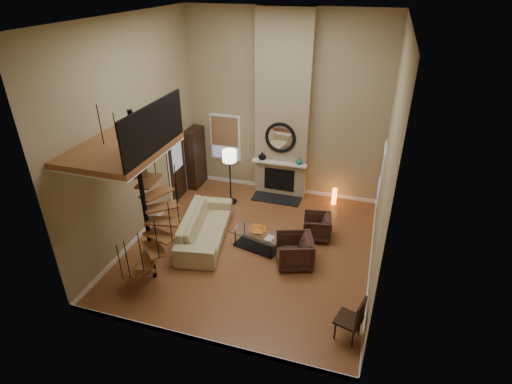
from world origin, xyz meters
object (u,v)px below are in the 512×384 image
(hutch, at_px, (195,158))
(armchair_near, at_px, (319,227))
(coffee_table, at_px, (257,238))
(floor_lamp, at_px, (230,160))
(side_chair, at_px, (353,318))
(armchair_far, at_px, (298,251))
(sofa, at_px, (205,226))
(accent_lamp, at_px, (334,196))

(hutch, xyz_separation_m, armchair_near, (4.42, -1.89, -0.60))
(coffee_table, xyz_separation_m, floor_lamp, (-1.45, 2.00, 1.13))
(coffee_table, bearing_deg, floor_lamp, 126.00)
(coffee_table, relative_size, side_chair, 1.39)
(hutch, height_order, side_chair, hutch)
(armchair_far, relative_size, coffee_table, 0.62)
(armchair_near, height_order, side_chair, side_chair)
(hutch, xyz_separation_m, sofa, (1.54, -2.83, -0.55))
(armchair_near, bearing_deg, hutch, -122.59)
(side_chair, bearing_deg, floor_lamp, 133.51)
(hutch, xyz_separation_m, coffee_table, (2.97, -2.78, -0.67))
(floor_lamp, bearing_deg, armchair_far, -41.91)
(armchair_far, bearing_deg, sofa, -115.37)
(side_chair, bearing_deg, armchair_near, 110.02)
(coffee_table, bearing_deg, hutch, 136.84)
(sofa, bearing_deg, hutch, 18.04)
(side_chair, bearing_deg, sofa, 150.98)
(coffee_table, relative_size, floor_lamp, 0.80)
(coffee_table, distance_m, accent_lamp, 3.25)
(armchair_far, distance_m, accent_lamp, 3.19)
(sofa, distance_m, armchair_near, 3.03)
(armchair_near, relative_size, coffee_table, 0.52)
(hutch, distance_m, coffee_table, 4.12)
(armchair_near, bearing_deg, accent_lamp, 166.54)
(hutch, xyz_separation_m, accent_lamp, (4.56, 0.06, -0.70))
(armchair_far, bearing_deg, coffee_table, -124.97)
(coffee_table, bearing_deg, sofa, -178.22)
(sofa, height_order, accent_lamp, sofa)
(armchair_near, xyz_separation_m, accent_lamp, (0.14, 1.95, -0.10))
(armchair_near, distance_m, coffee_table, 1.71)
(coffee_table, height_order, accent_lamp, accent_lamp)
(floor_lamp, bearing_deg, accent_lamp, 15.29)
(coffee_table, bearing_deg, armchair_near, 31.34)
(armchair_far, xyz_separation_m, side_chair, (1.48, -1.97, 0.17))
(sofa, xyz_separation_m, armchair_far, (2.56, -0.27, -0.04))
(sofa, bearing_deg, floor_lamp, -9.74)
(armchair_near, distance_m, armchair_far, 1.25)
(hutch, distance_m, armchair_near, 4.85)
(armchair_far, height_order, floor_lamp, floor_lamp)
(hutch, bearing_deg, armchair_far, -37.11)
(coffee_table, xyz_separation_m, side_chair, (2.61, -2.29, 0.24))
(hutch, distance_m, sofa, 3.27)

